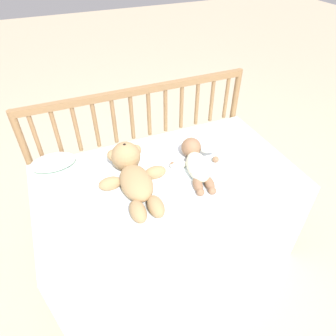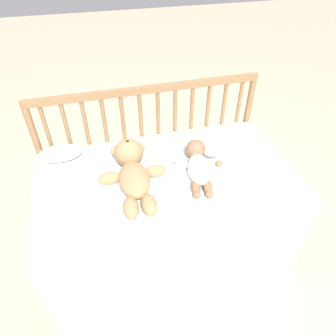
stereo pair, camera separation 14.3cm
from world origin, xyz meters
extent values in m
plane|color=#C6B293|center=(0.00, 0.00, 0.00)|extent=(12.00, 12.00, 0.00)
cube|color=silver|center=(0.00, 0.00, 0.27)|extent=(1.28, 0.72, 0.55)
cylinder|color=#997047|center=(-0.62, 0.38, 0.43)|extent=(0.04, 0.04, 0.85)
cylinder|color=#997047|center=(0.62, 0.38, 0.43)|extent=(0.04, 0.04, 0.85)
cube|color=#997047|center=(0.00, 0.38, 0.83)|extent=(1.24, 0.03, 0.04)
cylinder|color=#997047|center=(-0.55, 0.38, 0.68)|extent=(0.02, 0.02, 0.27)
cylinder|color=#997047|center=(-0.45, 0.38, 0.68)|extent=(0.02, 0.02, 0.27)
cylinder|color=#997047|center=(-0.35, 0.38, 0.68)|extent=(0.02, 0.02, 0.27)
cylinder|color=#997047|center=(-0.25, 0.38, 0.68)|extent=(0.02, 0.02, 0.27)
cylinder|color=#997047|center=(-0.15, 0.38, 0.68)|extent=(0.02, 0.02, 0.27)
cylinder|color=#997047|center=(-0.05, 0.38, 0.68)|extent=(0.02, 0.02, 0.27)
cylinder|color=#997047|center=(0.05, 0.38, 0.68)|extent=(0.02, 0.02, 0.27)
cylinder|color=#997047|center=(0.15, 0.38, 0.68)|extent=(0.02, 0.02, 0.27)
cylinder|color=#997047|center=(0.25, 0.38, 0.68)|extent=(0.02, 0.02, 0.27)
cylinder|color=#997047|center=(0.35, 0.38, 0.68)|extent=(0.02, 0.02, 0.27)
cylinder|color=#997047|center=(0.45, 0.38, 0.68)|extent=(0.02, 0.02, 0.27)
cylinder|color=#997047|center=(0.55, 0.38, 0.68)|extent=(0.02, 0.02, 0.27)
cube|color=white|center=(-0.03, -0.04, 0.55)|extent=(0.83, 0.56, 0.01)
ellipsoid|color=tan|center=(-0.17, -0.04, 0.60)|extent=(0.15, 0.25, 0.10)
sphere|color=tan|center=(-0.16, 0.14, 0.62)|extent=(0.15, 0.15, 0.15)
sphere|color=tan|center=(-0.16, 0.14, 0.66)|extent=(0.06, 0.06, 0.06)
sphere|color=black|center=(-0.16, 0.14, 0.69)|extent=(0.02, 0.02, 0.02)
sphere|color=tan|center=(-0.22, 0.17, 0.63)|extent=(0.06, 0.06, 0.06)
sphere|color=tan|center=(-0.10, 0.16, 0.63)|extent=(0.06, 0.06, 0.06)
ellipsoid|color=tan|center=(-0.28, 0.02, 0.58)|extent=(0.11, 0.07, 0.06)
ellipsoid|color=tan|center=(-0.06, 0.01, 0.58)|extent=(0.11, 0.07, 0.06)
ellipsoid|color=tan|center=(-0.21, -0.20, 0.58)|extent=(0.07, 0.12, 0.07)
ellipsoid|color=tan|center=(-0.14, -0.20, 0.58)|extent=(0.07, 0.12, 0.07)
ellipsoid|color=#EAEACC|center=(0.15, -0.04, 0.59)|extent=(0.16, 0.24, 0.08)
sphere|color=#936B4C|center=(0.18, 0.10, 0.60)|extent=(0.11, 0.11, 0.11)
ellipsoid|color=#EAEACC|center=(0.08, 0.03, 0.57)|extent=(0.10, 0.06, 0.04)
ellipsoid|color=#EAEACC|center=(0.25, 0.03, 0.62)|extent=(0.10, 0.06, 0.04)
sphere|color=#936B4C|center=(0.05, 0.04, 0.57)|extent=(0.03, 0.03, 0.03)
sphere|color=#936B4C|center=(0.27, 0.00, 0.57)|extent=(0.03, 0.03, 0.03)
ellipsoid|color=#936B4C|center=(0.10, -0.14, 0.57)|extent=(0.06, 0.10, 0.04)
ellipsoid|color=#936B4C|center=(0.15, -0.15, 0.57)|extent=(0.06, 0.10, 0.04)
sphere|color=#936B4C|center=(0.09, -0.18, 0.57)|extent=(0.04, 0.04, 0.04)
sphere|color=#936B4C|center=(0.14, -0.20, 0.57)|extent=(0.04, 0.04, 0.04)
ellipsoid|color=white|center=(-0.51, 0.29, 0.58)|extent=(0.23, 0.14, 0.06)
camera|label=1|loc=(-0.43, -1.02, 1.53)|focal=32.00mm
camera|label=2|loc=(-0.29, -1.07, 1.53)|focal=32.00mm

